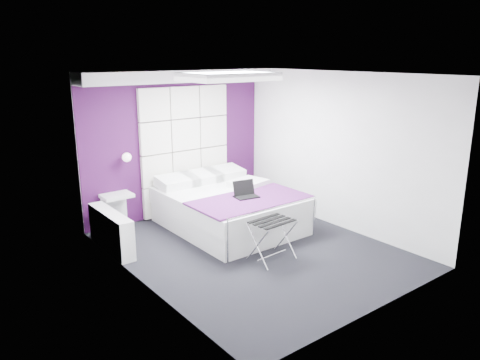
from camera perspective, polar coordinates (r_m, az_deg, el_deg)
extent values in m
plane|color=black|center=(7.16, 1.62, -8.46)|extent=(4.40, 4.40, 0.00)
plane|color=white|center=(6.56, 1.79, 12.82)|extent=(4.40, 4.40, 0.00)
plane|color=silver|center=(8.52, -7.73, 4.42)|extent=(3.60, 0.00, 3.60)
plane|color=silver|center=(5.81, -12.19, -0.84)|extent=(0.00, 4.40, 4.40)
plane|color=silver|center=(7.98, 11.78, 3.51)|extent=(0.00, 4.40, 4.40)
cube|color=#360D38|center=(8.51, -7.69, 4.41)|extent=(3.58, 0.02, 2.58)
cube|color=white|center=(8.17, -7.13, 12.47)|extent=(3.58, 0.50, 0.20)
sphere|color=white|center=(7.95, -13.76, 2.76)|extent=(0.15, 0.15, 0.15)
cube|color=white|center=(7.30, -15.44, -6.01)|extent=(0.22, 1.20, 0.60)
cube|color=white|center=(7.97, -1.32, -4.64)|extent=(1.79, 2.23, 0.33)
cube|color=silver|center=(7.88, -1.34, -2.53)|extent=(1.83, 2.27, 0.28)
cube|color=#531859|center=(7.40, 1.24, -2.44)|extent=(1.89, 1.00, 0.03)
cube|color=white|center=(7.98, -14.84, -1.85)|extent=(0.49, 0.38, 0.05)
cube|color=black|center=(6.63, 3.93, -5.04)|extent=(0.60, 0.44, 0.01)
cube|color=black|center=(7.48, 0.79, -2.04)|extent=(0.37, 0.26, 0.02)
cube|color=black|center=(7.54, 0.19, -0.86)|extent=(0.37, 0.01, 0.24)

